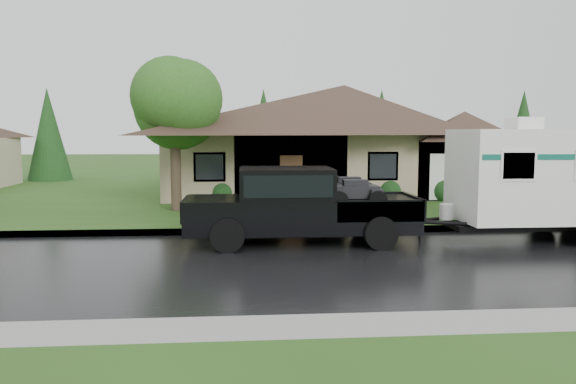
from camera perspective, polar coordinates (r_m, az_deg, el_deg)
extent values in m
plane|color=#2B4E18|center=(16.43, 7.31, -5.44)|extent=(140.00, 140.00, 0.00)
cube|color=black|center=(14.52, 8.93, -6.97)|extent=(140.00, 8.00, 0.01)
cube|color=gray|center=(18.59, 5.90, -3.84)|extent=(140.00, 0.50, 0.15)
cube|color=#2B4E18|center=(31.10, 1.68, 0.20)|extent=(140.00, 26.00, 0.15)
cube|color=tan|center=(30.27, 5.66, 3.00)|extent=(18.00, 10.00, 3.00)
pyramid|color=#35241D|center=(30.33, 5.75, 10.76)|extent=(19.44, 10.80, 2.60)
cube|color=tan|center=(28.88, 17.34, 2.30)|extent=(5.76, 4.00, 2.70)
cylinder|color=#382B1E|center=(22.77, -11.31, 1.49)|extent=(0.42, 0.42, 2.68)
sphere|color=#366E23|center=(22.73, -11.47, 8.88)|extent=(3.70, 3.70, 3.70)
sphere|color=#143814|center=(25.21, -6.68, 0.09)|extent=(1.00, 1.00, 1.00)
sphere|color=#143814|center=(25.24, -0.95, 0.14)|extent=(1.00, 1.00, 1.00)
sphere|color=#143814|center=(25.52, 4.71, 0.18)|extent=(1.00, 1.00, 1.00)
sphere|color=#143814|center=(26.04, 10.19, 0.22)|extent=(1.00, 1.00, 1.00)
sphere|color=#143814|center=(26.79, 15.41, 0.26)|extent=(1.00, 1.00, 1.00)
sphere|color=#143814|center=(27.74, 20.31, 0.30)|extent=(1.00, 1.00, 1.00)
cube|color=black|center=(16.52, 1.32, -2.25)|extent=(6.71, 2.24, 0.96)
cube|color=black|center=(16.41, -7.26, -1.29)|extent=(1.79, 2.18, 0.39)
cube|color=black|center=(16.37, -0.23, 0.71)|extent=(2.69, 2.10, 1.01)
cube|color=black|center=(16.37, -0.23, 0.91)|extent=(2.46, 2.15, 0.62)
cube|color=black|center=(16.83, 8.54, -1.39)|extent=(2.46, 2.13, 0.07)
cylinder|color=black|center=(15.42, -6.17, -4.40)|extent=(0.94, 0.36, 0.94)
cylinder|color=black|center=(17.59, -5.97, -3.10)|extent=(0.94, 0.36, 0.94)
cylinder|color=black|center=(15.87, 9.40, -4.15)|extent=(0.94, 0.36, 0.94)
cylinder|color=black|center=(17.98, 7.72, -2.92)|extent=(0.94, 0.36, 0.94)
cube|color=white|center=(18.27, 22.83, 6.45)|extent=(0.78, 0.90, 0.36)
cylinder|color=black|center=(20.35, 24.55, -2.59)|extent=(0.78, 0.27, 0.78)
cylinder|color=black|center=(20.86, 26.97, -2.51)|extent=(0.78, 0.27, 0.78)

